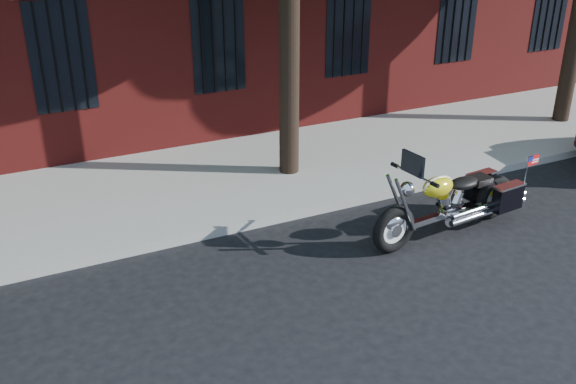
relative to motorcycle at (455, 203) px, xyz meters
name	(u,v)px	position (x,y,z in m)	size (l,w,h in m)	color
ground	(346,253)	(-1.84, 0.16, -0.51)	(120.00, 120.00, 0.00)	black
curb	(303,212)	(-1.84, 1.54, -0.43)	(40.00, 0.16, 0.15)	gray
sidewalk	(257,172)	(-1.84, 3.42, -0.43)	(40.00, 3.60, 0.15)	gray
motorcycle	(455,203)	(0.00, 0.00, 0.00)	(3.01, 1.01, 1.51)	black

